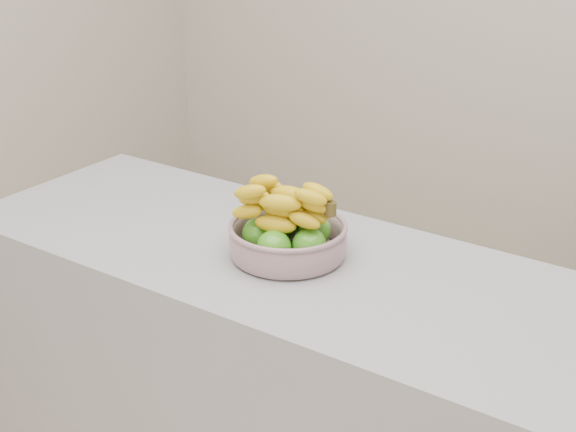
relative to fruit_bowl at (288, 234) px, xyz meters
name	(u,v)px	position (x,y,z in m)	size (l,w,h in m)	color
fruit_bowl	(288,234)	(0.00, 0.00, 0.00)	(0.27, 0.27, 0.17)	#9BA7BA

